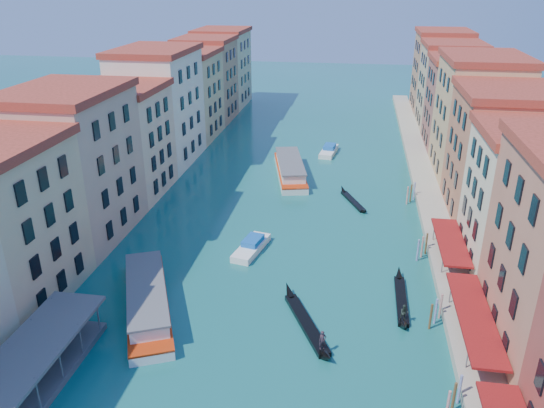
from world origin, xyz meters
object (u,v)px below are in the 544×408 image
Objects in this scene: gondola_fore at (306,322)px; vaporetto_stop at (37,367)px; vaporetto_near at (147,298)px; vaporetto_far at (290,168)px; gondola_right at (401,300)px.

vaporetto_stop is at bearing -178.41° from gondola_fore.
vaporetto_stop reaches higher than vaporetto_near.
vaporetto_far is 44.12m from gondola_fore.
gondola_right is at bearing 4.55° from gondola_fore.
vaporetto_far is 41.50m from gondola_right.
vaporetto_near is at bearing 66.01° from vaporetto_stop.
vaporetto_far reaches higher than gondola_right.
vaporetto_near reaches higher than gondola_right.
vaporetto_near reaches higher than gondola_fore.
vaporetto_stop is 25.08m from gondola_fore.
vaporetto_stop reaches higher than gondola_right.
vaporetto_far is at bearing 114.56° from gondola_right.
vaporetto_stop reaches higher than vaporetto_far.
gondola_right is at bearing -12.76° from vaporetto_near.
gondola_fore is at bearing -93.13° from vaporetto_far.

